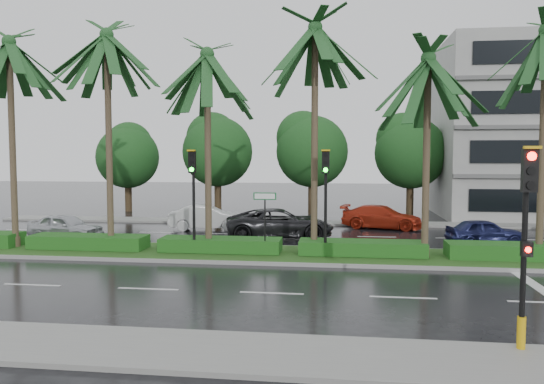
# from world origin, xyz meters

# --- Properties ---
(ground) EXTENTS (120.00, 120.00, 0.00)m
(ground) POSITION_xyz_m (0.00, 0.00, 0.00)
(ground) COLOR black
(ground) RESTS_ON ground
(near_sidewalk) EXTENTS (40.00, 2.40, 0.12)m
(near_sidewalk) POSITION_xyz_m (0.00, -10.20, 0.06)
(near_sidewalk) COLOR gray
(near_sidewalk) RESTS_ON ground
(far_sidewalk) EXTENTS (40.00, 2.00, 0.12)m
(far_sidewalk) POSITION_xyz_m (0.00, 12.00, 0.06)
(far_sidewalk) COLOR gray
(far_sidewalk) RESTS_ON ground
(median) EXTENTS (36.00, 4.00, 0.15)m
(median) POSITION_xyz_m (0.00, 1.00, 0.08)
(median) COLOR gray
(median) RESTS_ON ground
(hedge) EXTENTS (35.20, 1.40, 0.60)m
(hedge) POSITION_xyz_m (0.00, 1.00, 0.45)
(hedge) COLOR #134515
(hedge) RESTS_ON median
(lane_markings) EXTENTS (34.00, 13.06, 0.01)m
(lane_markings) POSITION_xyz_m (3.04, -0.43, 0.01)
(lane_markings) COLOR silver
(lane_markings) RESTS_ON ground
(palm_row) EXTENTS (26.30, 4.20, 10.21)m
(palm_row) POSITION_xyz_m (-1.25, 1.02, 8.35)
(palm_row) COLOR #443C27
(palm_row) RESTS_ON median
(signal_near) EXTENTS (0.34, 0.45, 4.36)m
(signal_near) POSITION_xyz_m (6.00, -9.39, 2.50)
(signal_near) COLOR black
(signal_near) RESTS_ON near_sidewalk
(signal_median_left) EXTENTS (0.34, 0.42, 4.36)m
(signal_median_left) POSITION_xyz_m (-4.00, 0.30, 3.00)
(signal_median_left) COLOR black
(signal_median_left) RESTS_ON median
(signal_median_right) EXTENTS (0.34, 0.42, 4.36)m
(signal_median_right) POSITION_xyz_m (1.50, 0.30, 3.00)
(signal_median_right) COLOR black
(signal_median_right) RESTS_ON median
(street_sign) EXTENTS (0.95, 0.09, 2.60)m
(street_sign) POSITION_xyz_m (-1.00, 0.48, 2.12)
(street_sign) COLOR black
(street_sign) RESTS_ON median
(bg_trees) EXTENTS (32.75, 5.21, 7.52)m
(bg_trees) POSITION_xyz_m (-0.02, 17.59, 4.67)
(bg_trees) COLOR #332A17
(bg_trees) RESTS_ON ground
(car_silver) EXTENTS (2.20, 4.08, 1.32)m
(car_silver) POSITION_xyz_m (-11.73, 4.00, 0.66)
(car_silver) COLOR #B9BCC2
(car_silver) RESTS_ON ground
(car_white) EXTENTS (2.22, 4.49, 1.42)m
(car_white) POSITION_xyz_m (-5.50, 8.36, 0.71)
(car_white) COLOR silver
(car_white) RESTS_ON ground
(car_darkgrey) EXTENTS (3.55, 5.92, 1.54)m
(car_darkgrey) POSITION_xyz_m (-1.00, 5.89, 0.77)
(car_darkgrey) COLOR black
(car_darkgrey) RESTS_ON ground
(car_red) EXTENTS (2.90, 4.99, 1.36)m
(car_red) POSITION_xyz_m (4.50, 10.25, 0.68)
(car_red) COLOR #A52512
(car_red) RESTS_ON ground
(car_blue) EXTENTS (2.06, 3.79, 1.22)m
(car_blue) POSITION_xyz_m (9.00, 5.37, 0.61)
(car_blue) COLOR #1A1F50
(car_blue) RESTS_ON ground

